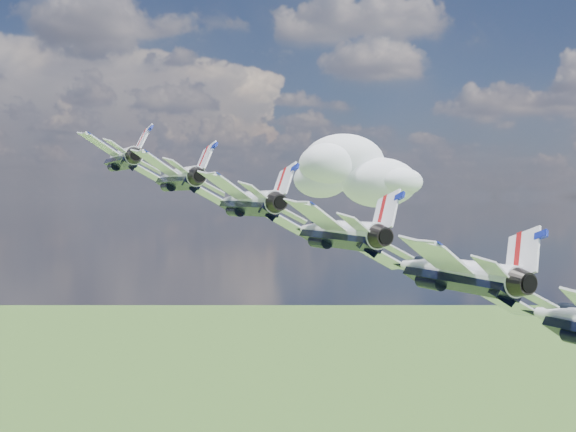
{
  "coord_description": "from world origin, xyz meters",
  "views": [
    {
      "loc": [
        -5.49,
        -81.26,
        149.96
      ],
      "look_at": [
        -2.15,
        -14.52,
        148.21
      ],
      "focal_mm": 45.0,
      "sensor_mm": 36.0,
      "label": 1
    }
  ],
  "objects_px": {
    "jet_0": "(121,159)",
    "jet_1": "(177,178)",
    "jet_2": "(247,202)",
    "jet_3": "(335,232)",
    "jet_4": "(451,272)"
  },
  "relations": [
    {
      "from": "jet_0",
      "to": "jet_1",
      "type": "distance_m",
      "value": 12.08
    },
    {
      "from": "jet_2",
      "to": "jet_3",
      "type": "height_order",
      "value": "jet_2"
    },
    {
      "from": "jet_0",
      "to": "jet_4",
      "type": "xyz_separation_m",
      "value": [
        30.88,
        -35.71,
        -10.35
      ]
    },
    {
      "from": "jet_3",
      "to": "jet_4",
      "type": "xyz_separation_m",
      "value": [
        7.72,
        -8.93,
        -2.59
      ]
    },
    {
      "from": "jet_2",
      "to": "jet_4",
      "type": "xyz_separation_m",
      "value": [
        15.44,
        -17.86,
        -5.17
      ]
    },
    {
      "from": "jet_4",
      "to": "jet_1",
      "type": "bearing_deg",
      "value": 109.14
    },
    {
      "from": "jet_1",
      "to": "jet_4",
      "type": "distance_m",
      "value": 36.25
    },
    {
      "from": "jet_1",
      "to": "jet_0",
      "type": "bearing_deg",
      "value": 109.14
    },
    {
      "from": "jet_1",
      "to": "jet_4",
      "type": "bearing_deg",
      "value": -70.86
    },
    {
      "from": "jet_3",
      "to": "jet_4",
      "type": "bearing_deg",
      "value": -70.86
    },
    {
      "from": "jet_3",
      "to": "jet_2",
      "type": "bearing_deg",
      "value": 109.14
    },
    {
      "from": "jet_2",
      "to": "jet_4",
      "type": "relative_size",
      "value": 1.0
    },
    {
      "from": "jet_0",
      "to": "jet_4",
      "type": "bearing_deg",
      "value": -70.86
    },
    {
      "from": "jet_0",
      "to": "jet_3",
      "type": "bearing_deg",
      "value": -70.86
    },
    {
      "from": "jet_0",
      "to": "jet_3",
      "type": "xyz_separation_m",
      "value": [
        23.16,
        -26.78,
        -7.76
      ]
    }
  ]
}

